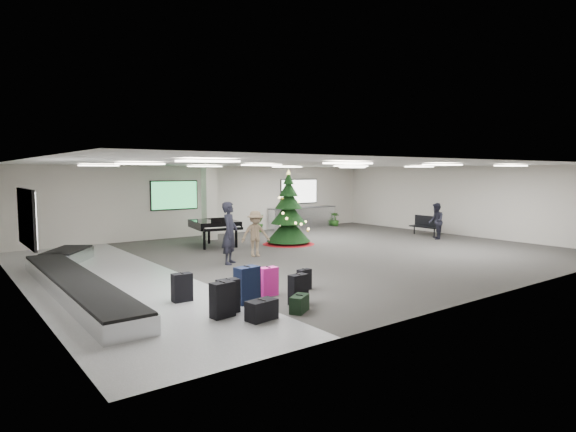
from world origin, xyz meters
TOP-DOWN VIEW (x-y plane):
  - ground at (0.00, 0.00)m, footprint 18.00×18.00m
  - room_envelope at (-0.38, 0.67)m, footprint 18.02×14.02m
  - baggage_carousel at (-7.84, -0.08)m, footprint 2.28×9.71m
  - service_counter at (5.00, 6.65)m, footprint 4.05×0.65m
  - suitcase_0 at (-5.82, -4.46)m, footprint 0.47×0.28m
  - suitcase_1 at (-4.26, -4.83)m, footprint 0.45×0.26m
  - pink_suitcase at (-4.36, -3.81)m, footprint 0.43×0.25m
  - suitcase_3 at (-4.66, -3.52)m, footprint 0.47×0.30m
  - navy_suitcase at (-5.13, -4.09)m, footprint 0.57×0.38m
  - suitcase_5 at (-6.08, -4.68)m, footprint 0.51×0.32m
  - green_duffel at (-4.61, -5.31)m, footprint 0.59×0.50m
  - suitcase_7 at (-3.33, -3.87)m, footprint 0.37×0.21m
  - suitcase_8 at (-6.23, -3.09)m, footprint 0.45×0.27m
  - black_duffel at (-5.55, -5.30)m, footprint 0.65×0.42m
  - christmas_tree at (0.93, 2.47)m, footprint 2.12×2.12m
  - grand_piano at (-1.73, 3.74)m, footprint 1.94×2.34m
  - bench at (7.67, 0.87)m, footprint 0.50×1.43m
  - traveler_a at (-3.11, 0.19)m, footprint 0.85×0.84m
  - traveler_b at (-1.71, 0.84)m, footprint 1.13×0.82m
  - traveler_bench at (6.91, -0.25)m, footprint 0.97×0.96m
  - potted_plant_left at (2.20, 6.50)m, footprint 0.60×0.57m
  - potted_plant_right at (6.91, 6.21)m, footprint 0.58×0.58m

SIDE VIEW (x-z plane):
  - ground at x=0.00m, z-range 0.00..0.00m
  - green_duffel at x=-4.61m, z-range -0.01..0.36m
  - black_duffel at x=-5.55m, z-range -0.01..0.41m
  - baggage_carousel at x=-7.84m, z-range 0.00..0.43m
  - suitcase_7 at x=-3.33m, z-range -0.01..0.52m
  - suitcase_8 at x=-6.23m, z-range -0.01..0.66m
  - suitcase_3 at x=-4.66m, z-range -0.01..0.67m
  - suitcase_1 at x=-4.26m, z-range -0.01..0.68m
  - pink_suitcase at x=-4.36m, z-range -0.01..0.69m
  - suitcase_0 at x=-5.82m, z-range -0.01..0.71m
  - suitcase_5 at x=-6.08m, z-range -0.01..0.73m
  - potted_plant_right at x=6.91m, z-range 0.00..0.73m
  - navy_suitcase at x=-5.13m, z-range -0.01..0.84m
  - potted_plant_left at x=2.20m, z-range 0.00..0.85m
  - bench at x=7.67m, z-range 0.06..0.96m
  - service_counter at x=5.00m, z-range 0.01..1.09m
  - traveler_bench at x=6.91m, z-range 0.00..1.58m
  - traveler_b at x=-1.71m, z-range 0.00..1.58m
  - grand_piano at x=-1.73m, z-range 0.25..1.45m
  - traveler_a at x=-3.11m, z-range 0.00..1.98m
  - christmas_tree at x=0.93m, z-range -0.48..2.55m
  - room_envelope at x=-0.38m, z-range 0.73..3.94m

